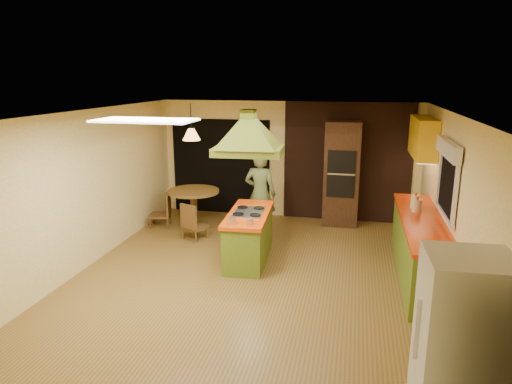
% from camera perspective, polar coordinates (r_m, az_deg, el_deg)
% --- Properties ---
extents(ground, '(6.50, 6.50, 0.00)m').
position_cam_1_polar(ground, '(7.15, -0.07, -10.57)').
color(ground, olive).
rests_on(ground, ground).
extents(room_walls, '(5.50, 6.50, 6.50)m').
position_cam_1_polar(room_walls, '(6.72, -0.08, -0.85)').
color(room_walls, '#FFF4B6').
rests_on(room_walls, ground).
extents(ceiling_plane, '(6.50, 6.50, 0.00)m').
position_cam_1_polar(ceiling_plane, '(6.51, -0.08, 9.84)').
color(ceiling_plane, silver).
rests_on(ceiling_plane, room_walls).
extents(brick_panel, '(2.64, 0.03, 2.50)m').
position_cam_1_polar(brick_panel, '(9.72, 11.31, 3.61)').
color(brick_panel, '#381E14').
rests_on(brick_panel, ground).
extents(nook_opening, '(2.20, 0.03, 2.10)m').
position_cam_1_polar(nook_opening, '(10.18, -4.42, 3.17)').
color(nook_opening, black).
rests_on(nook_opening, ground).
extents(right_counter, '(0.62, 3.05, 0.92)m').
position_cam_1_polar(right_counter, '(7.46, 19.82, -6.52)').
color(right_counter, olive).
rests_on(right_counter, ground).
extents(upper_cabinets, '(0.34, 1.40, 0.70)m').
position_cam_1_polar(upper_cabinets, '(8.68, 20.16, 6.44)').
color(upper_cabinets, yellow).
rests_on(upper_cabinets, room_walls).
extents(window_right, '(0.12, 1.35, 1.06)m').
position_cam_1_polar(window_right, '(6.97, 22.92, 2.96)').
color(window_right, black).
rests_on(window_right, room_walls).
extents(fluor_panel, '(1.20, 0.60, 0.03)m').
position_cam_1_polar(fluor_panel, '(5.73, -13.68, 8.70)').
color(fluor_panel, white).
rests_on(fluor_panel, ceiling_plane).
extents(kitchen_island, '(0.75, 1.66, 0.84)m').
position_cam_1_polar(kitchen_island, '(7.66, -0.90, -5.47)').
color(kitchen_island, olive).
rests_on(kitchen_island, ground).
extents(range_hood, '(1.12, 0.84, 0.80)m').
position_cam_1_polar(range_hood, '(7.25, -0.95, 8.30)').
color(range_hood, olive).
rests_on(range_hood, ceiling_plane).
extents(man, '(0.65, 0.46, 1.67)m').
position_cam_1_polar(man, '(8.63, 0.54, -0.26)').
color(man, '#525F32').
rests_on(man, ground).
extents(refrigerator, '(0.70, 0.66, 1.65)m').
position_cam_1_polar(refrigerator, '(4.30, 24.25, -17.59)').
color(refrigerator, white).
rests_on(refrigerator, ground).
extents(wall_oven, '(0.72, 0.61, 2.14)m').
position_cam_1_polar(wall_oven, '(9.48, 10.65, 2.26)').
color(wall_oven, '#492B17').
rests_on(wall_oven, ground).
extents(dining_table, '(1.04, 1.04, 0.78)m').
position_cam_1_polar(dining_table, '(9.32, -7.79, -1.13)').
color(dining_table, brown).
rests_on(dining_table, ground).
extents(chair_left, '(0.49, 0.49, 0.74)m').
position_cam_1_polar(chair_left, '(9.54, -11.92, -2.08)').
color(chair_left, brown).
rests_on(chair_left, ground).
extents(chair_near, '(0.51, 0.51, 0.71)m').
position_cam_1_polar(chair_near, '(8.71, -7.66, -3.57)').
color(chair_near, brown).
rests_on(chair_near, ground).
extents(pendant_lamp, '(0.37, 0.37, 0.22)m').
position_cam_1_polar(pendant_lamp, '(9.06, -8.08, 7.14)').
color(pendant_lamp, '#FF9E3F').
rests_on(pendant_lamp, ceiling_plane).
extents(canister_large, '(0.18, 0.18, 0.22)m').
position_cam_1_polar(canister_large, '(7.84, 19.29, -1.14)').
color(canister_large, '#FCF4CB').
rests_on(canister_large, right_counter).
extents(canister_medium, '(0.15, 0.15, 0.20)m').
position_cam_1_polar(canister_medium, '(7.63, 19.47, -1.61)').
color(canister_medium, beige).
rests_on(canister_medium, right_counter).
extents(canister_small, '(0.14, 0.14, 0.15)m').
position_cam_1_polar(canister_small, '(7.86, 19.26, -1.34)').
color(canister_small, '#FDF5CB').
rests_on(canister_small, right_counter).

